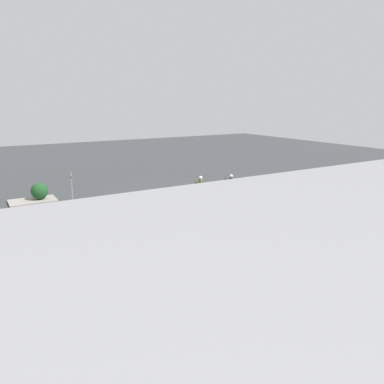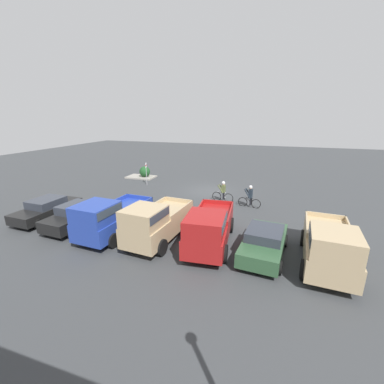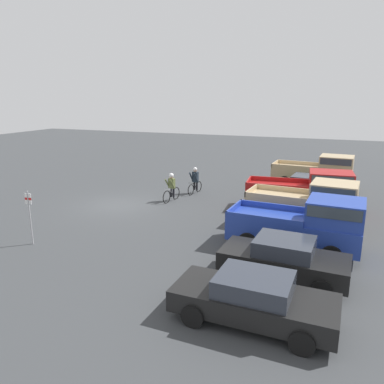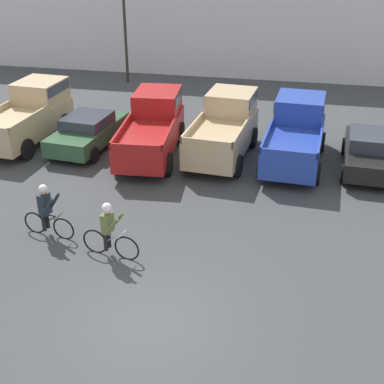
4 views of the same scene
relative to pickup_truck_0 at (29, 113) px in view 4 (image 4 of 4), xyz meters
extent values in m
plane|color=#383A3D|center=(8.28, -10.38, -1.18)|extent=(80.00, 80.00, 0.00)
cube|color=silver|center=(8.28, 19.17, 1.83)|extent=(39.23, 15.10, 6.02)
cube|color=tan|center=(-0.03, -0.46, -0.30)|extent=(2.33, 5.20, 0.99)
cube|color=tan|center=(0.08, 1.06, 0.65)|extent=(1.95, 2.15, 0.92)
cube|color=#333D47|center=(0.08, 1.06, 0.85)|extent=(2.00, 2.00, 0.41)
cube|color=tan|center=(0.84, -1.54, 0.31)|extent=(0.30, 3.04, 0.25)
cylinder|color=black|center=(-0.91, 1.18, -0.75)|extent=(0.28, 0.87, 0.85)
cylinder|color=black|center=(1.06, 1.04, -0.75)|extent=(0.28, 0.87, 0.85)
cylinder|color=black|center=(0.84, -2.10, -0.75)|extent=(0.28, 0.87, 0.85)
cube|color=#2D5133|center=(2.77, -0.40, -0.58)|extent=(2.25, 4.42, 0.68)
cube|color=#2D333D|center=(2.77, -0.40, -0.01)|extent=(1.83, 2.07, 0.45)
cylinder|color=black|center=(1.99, 1.05, -0.87)|extent=(0.24, 0.64, 0.63)
cylinder|color=black|center=(3.81, 0.87, -0.87)|extent=(0.24, 0.64, 0.63)
cylinder|color=black|center=(1.72, -1.67, -0.87)|extent=(0.24, 0.64, 0.63)
cylinder|color=black|center=(3.55, -1.85, -0.87)|extent=(0.24, 0.64, 0.63)
cube|color=maroon|center=(5.57, -0.76, -0.32)|extent=(2.39, 5.59, 0.93)
cube|color=maroon|center=(5.43, 0.87, 0.59)|extent=(1.95, 2.32, 0.90)
cube|color=#333D47|center=(5.43, 0.87, 0.79)|extent=(2.00, 2.15, 0.40)
cube|color=maroon|center=(4.74, -1.92, 0.27)|extent=(0.36, 3.26, 0.25)
cube|color=maroon|center=(6.58, -1.76, 0.27)|extent=(0.36, 3.26, 0.25)
cube|color=maroon|center=(5.80, -3.43, 0.27)|extent=(1.93, 0.25, 0.25)
cylinder|color=black|center=(4.46, 0.84, -0.75)|extent=(0.29, 0.88, 0.87)
cylinder|color=black|center=(6.38, 1.00, -0.75)|extent=(0.29, 0.88, 0.87)
cylinder|color=black|center=(4.75, -2.52, -0.75)|extent=(0.29, 0.88, 0.87)
cylinder|color=black|center=(6.67, -2.36, -0.75)|extent=(0.29, 0.88, 0.87)
cube|color=tan|center=(8.37, -0.36, -0.28)|extent=(2.36, 5.01, 1.05)
cube|color=tan|center=(8.49, 1.09, 0.69)|extent=(1.96, 2.09, 0.90)
cube|color=#333D47|center=(8.49, 1.09, 0.89)|extent=(2.00, 1.94, 0.40)
cube|color=tan|center=(7.35, -1.25, 0.37)|extent=(0.32, 2.91, 0.25)
cube|color=tan|center=(9.22, -1.41, 0.37)|extent=(0.32, 2.91, 0.25)
cube|color=tan|center=(8.17, -2.74, 0.37)|extent=(1.96, 0.24, 0.25)
cylinder|color=black|center=(7.52, 1.22, -0.76)|extent=(0.29, 0.86, 0.85)
cylinder|color=black|center=(9.47, 1.06, -0.76)|extent=(0.29, 0.86, 0.85)
cylinder|color=black|center=(7.27, -1.78, -0.76)|extent=(0.29, 0.86, 0.85)
cylinder|color=black|center=(9.22, -1.94, -0.76)|extent=(0.29, 0.86, 0.85)
cube|color=#233D9E|center=(11.17, -0.33, -0.35)|extent=(2.31, 5.23, 0.94)
cube|color=#233D9E|center=(11.26, 1.20, 0.60)|extent=(1.97, 2.15, 0.96)
cube|color=#333D47|center=(11.26, 1.20, 0.81)|extent=(2.02, 1.99, 0.42)
cube|color=#233D9E|center=(10.14, -1.30, 0.24)|extent=(0.26, 3.07, 0.25)
cube|color=#233D9E|center=(12.07, -1.41, 0.24)|extent=(0.26, 3.07, 0.25)
cube|color=#233D9E|center=(11.02, -2.85, 0.24)|extent=(2.01, 0.20, 0.25)
cylinder|color=black|center=(10.26, 1.31, -0.78)|extent=(0.27, 0.81, 0.79)
cylinder|color=black|center=(12.27, 1.19, -0.78)|extent=(0.27, 0.81, 0.79)
cylinder|color=black|center=(10.07, -1.86, -0.78)|extent=(0.27, 0.81, 0.79)
cylinder|color=black|center=(12.08, -1.98, -0.78)|extent=(0.27, 0.81, 0.79)
cube|color=black|center=(13.97, -0.30, -0.56)|extent=(2.01, 4.30, 0.67)
cube|color=#2D333D|center=(13.97, -0.30, 0.03)|extent=(1.70, 1.98, 0.51)
cylinder|color=black|center=(13.15, 1.09, -0.85)|extent=(0.22, 0.68, 0.67)
cylinder|color=black|center=(13.01, -1.60, -0.85)|extent=(0.22, 0.68, 0.67)
torus|color=black|center=(6.90, -7.98, -0.82)|extent=(0.77, 0.17, 0.77)
torus|color=black|center=(5.90, -7.83, -0.82)|extent=(0.77, 0.17, 0.77)
cylinder|color=silver|center=(6.40, -7.90, -0.63)|extent=(0.52, 0.12, 0.41)
cylinder|color=silver|center=(6.40, -7.90, -0.42)|extent=(0.55, 0.12, 0.04)
cylinder|color=silver|center=(6.23, -7.88, -0.63)|extent=(0.04, 0.04, 0.38)
cylinder|color=silver|center=(6.77, -7.96, -0.39)|extent=(0.09, 0.46, 0.02)
cylinder|color=black|center=(6.32, -7.80, -0.68)|extent=(0.14, 0.14, 0.57)
cylinder|color=black|center=(6.29, -7.98, -0.68)|extent=(0.14, 0.14, 0.57)
cube|color=#5B6638|center=(6.35, -7.90, -0.11)|extent=(0.29, 0.39, 0.57)
cylinder|color=#5B6638|center=(6.58, -7.76, -0.11)|extent=(0.51, 0.17, 0.62)
cylinder|color=#5B6638|center=(6.52, -8.10, -0.11)|extent=(0.51, 0.17, 0.62)
sphere|color=tan|center=(6.38, -7.90, 0.30)|extent=(0.25, 0.25, 0.25)
sphere|color=silver|center=(6.38, -7.90, 0.37)|extent=(0.28, 0.28, 0.28)
torus|color=black|center=(4.72, -7.33, -0.85)|extent=(0.72, 0.16, 0.72)
torus|color=black|center=(3.71, -7.17, -0.85)|extent=(0.72, 0.16, 0.72)
cylinder|color=black|center=(4.22, -7.25, -0.67)|extent=(0.53, 0.12, 0.38)
cylinder|color=black|center=(4.22, -7.25, -0.47)|extent=(0.56, 0.12, 0.04)
cylinder|color=black|center=(4.04, -7.22, -0.67)|extent=(0.04, 0.04, 0.35)
cylinder|color=black|center=(4.59, -7.31, -0.44)|extent=(0.09, 0.46, 0.02)
cylinder|color=black|center=(4.13, -7.14, -0.71)|extent=(0.14, 0.14, 0.54)
cylinder|color=black|center=(4.10, -7.32, -0.71)|extent=(0.14, 0.14, 0.54)
cube|color=#1E2833|center=(4.17, -7.24, -0.12)|extent=(0.29, 0.39, 0.66)
cylinder|color=#1E2833|center=(4.39, -7.10, -0.12)|extent=(0.52, 0.17, 0.71)
cylinder|color=#1E2833|center=(4.34, -7.44, -0.12)|extent=(0.52, 0.17, 0.71)
sphere|color=tan|center=(4.19, -7.25, 0.33)|extent=(0.23, 0.23, 0.23)
sphere|color=silver|center=(4.19, -7.25, 0.39)|extent=(0.26, 0.26, 0.26)
cylinder|color=#2D2823|center=(1.23, 9.53, 1.87)|extent=(0.16, 0.16, 6.09)
camera|label=1|loc=(20.12, 13.86, 5.62)|focal=35.00mm
camera|label=2|loc=(2.55, 11.48, 5.46)|focal=24.00mm
camera|label=3|loc=(25.91, 1.07, 4.89)|focal=35.00mm
camera|label=4|loc=(11.26, -19.85, 7.35)|focal=50.00mm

